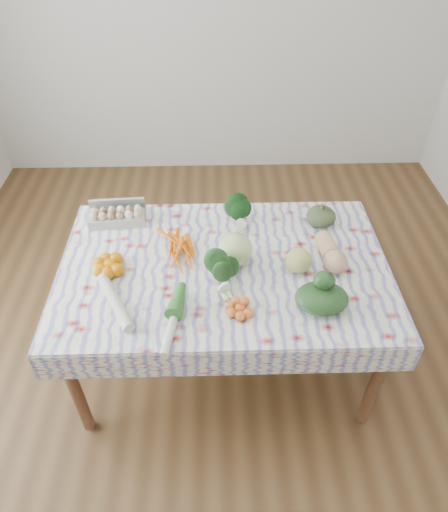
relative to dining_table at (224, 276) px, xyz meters
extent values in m
plane|color=#52351C|center=(0.00, 0.00, -0.68)|extent=(4.50, 4.50, 0.00)
cube|color=silver|center=(0.00, 2.25, 0.72)|extent=(4.00, 0.04, 2.80)
cube|color=brown|center=(0.00, 0.00, 0.05)|extent=(1.60, 1.00, 0.04)
cylinder|color=brown|center=(-0.74, -0.44, -0.32)|extent=(0.06, 0.06, 0.71)
cylinder|color=brown|center=(0.74, -0.44, -0.32)|extent=(0.06, 0.06, 0.71)
cylinder|color=brown|center=(-0.74, 0.44, -0.32)|extent=(0.06, 0.06, 0.71)
cylinder|color=brown|center=(0.74, 0.44, -0.32)|extent=(0.06, 0.06, 0.71)
cube|color=white|center=(0.00, 0.00, 0.08)|extent=(1.66, 1.06, 0.01)
cube|color=#A3A39E|center=(-0.58, 0.36, 0.12)|extent=(0.32, 0.15, 0.08)
cube|color=orange|center=(-0.23, 0.09, 0.10)|extent=(0.26, 0.25, 0.04)
ellipsoid|color=#123B14|center=(0.11, 0.33, 0.15)|extent=(0.18, 0.16, 0.14)
ellipsoid|color=#3E512B|center=(0.54, 0.32, 0.14)|extent=(0.19, 0.19, 0.11)
sphere|color=#BED686|center=(0.06, 0.02, 0.17)|extent=(0.19, 0.19, 0.17)
ellipsoid|color=tan|center=(0.54, 0.02, 0.14)|extent=(0.15, 0.27, 0.12)
cube|color=orange|center=(-0.56, -0.03, 0.12)|extent=(0.26, 0.26, 0.07)
ellipsoid|color=#1E451B|center=(-0.02, -0.16, 0.14)|extent=(0.20, 0.20, 0.11)
cube|color=orange|center=(0.06, -0.31, 0.11)|extent=(0.18, 0.18, 0.05)
sphere|color=#C7CC64|center=(0.36, -0.05, 0.15)|extent=(0.17, 0.17, 0.13)
ellipsoid|color=#193717|center=(0.43, -0.29, 0.14)|extent=(0.30, 0.27, 0.11)
cylinder|color=beige|center=(-0.50, -0.26, 0.11)|extent=(0.23, 0.36, 0.05)
cylinder|color=silver|center=(-0.23, -0.37, 0.10)|extent=(0.10, 0.38, 0.04)
camera|label=1|loc=(-0.05, -1.68, 1.65)|focal=32.00mm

